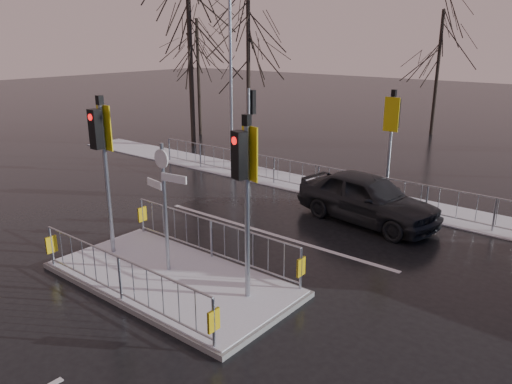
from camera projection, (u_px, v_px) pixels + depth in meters
The scene contains 11 objects.
ground at pixel (171, 281), 11.66m from camera, with size 120.00×120.00×0.00m, color black.
snow_verge at pixel (350, 194), 18.05m from camera, with size 30.00×2.00×0.04m, color silver.
lane_markings at pixel (160, 286), 11.41m from camera, with size 8.00×11.38×0.01m.
traffic_island at pixel (170, 266), 11.56m from camera, with size 6.00×3.04×4.15m.
far_kerb_fixtures at pixel (352, 172), 17.20m from camera, with size 18.00×0.65×3.83m.
car_far_lane at pixel (367, 198), 15.21m from camera, with size 1.81×4.49×1.53m, color black.
tree_near_a at pixel (189, 23), 24.31m from camera, with size 4.75×4.75×8.97m.
tree_near_b at pixel (248, 44), 24.21m from camera, with size 4.00×4.00×7.55m.
tree_near_c at pixel (198, 55), 27.84m from camera, with size 3.50×3.50×6.61m.
tree_far_a at pixel (440, 49), 27.78m from camera, with size 3.75×3.75×7.08m.
street_lamp_left at pixel (232, 61), 21.24m from camera, with size 1.25×0.18×8.20m.
Camera 1 is at (8.14, -6.94, 5.47)m, focal length 35.00 mm.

